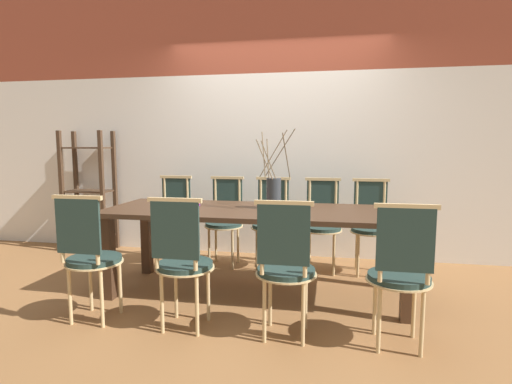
{
  "coord_description": "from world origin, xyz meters",
  "views": [
    {
      "loc": [
        0.63,
        -3.35,
        1.31
      ],
      "look_at": [
        0.0,
        0.0,
        0.9
      ],
      "focal_mm": 28.0,
      "sensor_mm": 36.0,
      "label": 1
    }
  ],
  "objects_px": {
    "chair_far_center": "(272,219)",
    "book_stack": "(186,204)",
    "dining_table": "(256,220)",
    "chair_near_center": "(285,264)",
    "vase_centerpiece": "(274,192)",
    "shelving_rack": "(89,191)"
  },
  "relations": [
    {
      "from": "dining_table",
      "to": "chair_near_center",
      "type": "bearing_deg",
      "value": -66.18
    },
    {
      "from": "chair_far_center",
      "to": "book_stack",
      "type": "relative_size",
      "value": 4.47
    },
    {
      "from": "dining_table",
      "to": "vase_centerpiece",
      "type": "bearing_deg",
      "value": 21.71
    },
    {
      "from": "dining_table",
      "to": "chair_far_center",
      "type": "relative_size",
      "value": 2.72
    },
    {
      "from": "dining_table",
      "to": "vase_centerpiece",
      "type": "distance_m",
      "value": 0.29
    },
    {
      "from": "chair_near_center",
      "to": "shelving_rack",
      "type": "height_order",
      "value": "shelving_rack"
    },
    {
      "from": "chair_near_center",
      "to": "chair_far_center",
      "type": "xyz_separation_m",
      "value": [
        -0.33,
        1.57,
        0.0
      ]
    },
    {
      "from": "chair_far_center",
      "to": "shelving_rack",
      "type": "bearing_deg",
      "value": -7.13
    },
    {
      "from": "book_stack",
      "to": "shelving_rack",
      "type": "xyz_separation_m",
      "value": [
        -1.66,
        1.06,
        -0.05
      ]
    },
    {
      "from": "chair_far_center",
      "to": "shelving_rack",
      "type": "relative_size",
      "value": 0.65
    },
    {
      "from": "dining_table",
      "to": "chair_far_center",
      "type": "distance_m",
      "value": 0.8
    },
    {
      "from": "dining_table",
      "to": "chair_far_center",
      "type": "xyz_separation_m",
      "value": [
        0.02,
        0.79,
        -0.14
      ]
    },
    {
      "from": "dining_table",
      "to": "book_stack",
      "type": "bearing_deg",
      "value": 178.19
    },
    {
      "from": "chair_near_center",
      "to": "vase_centerpiece",
      "type": "distance_m",
      "value": 0.95
    },
    {
      "from": "vase_centerpiece",
      "to": "shelving_rack",
      "type": "distance_m",
      "value": 2.66
    },
    {
      "from": "book_stack",
      "to": "shelving_rack",
      "type": "height_order",
      "value": "shelving_rack"
    },
    {
      "from": "dining_table",
      "to": "shelving_rack",
      "type": "relative_size",
      "value": 1.77
    },
    {
      "from": "chair_near_center",
      "to": "vase_centerpiece",
      "type": "height_order",
      "value": "vase_centerpiece"
    },
    {
      "from": "chair_far_center",
      "to": "book_stack",
      "type": "distance_m",
      "value": 1.05
    },
    {
      "from": "chair_near_center",
      "to": "chair_far_center",
      "type": "relative_size",
      "value": 1.0
    },
    {
      "from": "chair_near_center",
      "to": "chair_far_center",
      "type": "height_order",
      "value": "same"
    },
    {
      "from": "dining_table",
      "to": "chair_near_center",
      "type": "distance_m",
      "value": 0.87
    }
  ]
}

